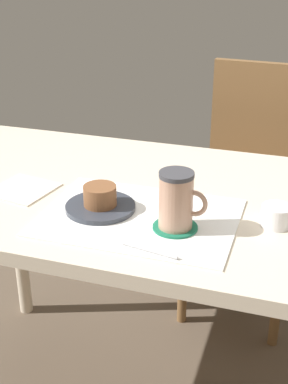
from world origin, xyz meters
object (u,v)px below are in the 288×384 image
Objects in this scene: pastry_plate at (100,207)px; sugar_bowl at (276,216)px; wooden_chair at (251,182)px; pastry at (100,196)px; coffee_mug at (177,200)px; dining_table at (156,221)px.

sugar_bowl is at bearing 7.50° from pastry_plate.
pastry is at bearing 75.65° from wooden_chair.
wooden_chair is 0.83m from sugar_bowl.
coffee_mug is 1.90× the size of sugar_bowl.
coffee_mug is 0.24m from sugar_bowl.
wooden_chair is at bearing 71.57° from pastry_plate.
wooden_chair reaches higher than sugar_bowl.
wooden_chair reaches higher than coffee_mug.
wooden_chair reaches higher than dining_table.
sugar_bowl is (0.31, -0.08, 0.10)m from dining_table.
pastry is at bearing -127.41° from dining_table.
dining_table is at bearing 52.59° from pastry.
pastry_plate is (-0.10, -0.13, 0.09)m from dining_table.
wooden_chair is (0.17, 0.69, -0.16)m from dining_table.
wooden_chair reaches higher than pastry.
coffee_mug is at bearing -10.13° from pastry.
sugar_bowl is at bearing 22.84° from coffee_mug.
dining_table is at bearing 52.59° from pastry_plate.
coffee_mug is (-0.08, -0.86, 0.31)m from wooden_chair.
pastry_plate is at bearing 169.87° from coffee_mug.
dining_table is 0.34m from sugar_bowl.
wooden_chair is at bearing 85.00° from coffee_mug.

